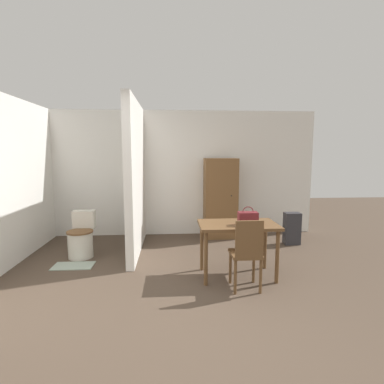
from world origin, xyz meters
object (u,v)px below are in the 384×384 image
Objects in this scene: wooden_chair at (247,252)px; handbag at (248,218)px; dining_table at (238,231)px; wooden_cabinet at (220,198)px; toilet at (81,238)px; space_heater at (292,228)px.

wooden_chair is 0.49m from handbag.
wooden_cabinet reaches higher than dining_table.
dining_table is 1.46× the size of toilet.
space_heater is at bearing -25.18° from wooden_cabinet.
handbag is (2.45, -1.05, 0.53)m from toilet.
handbag reaches higher than space_heater.
toilet is at bearing -158.03° from wooden_cabinet.
wooden_chair is at bearing -88.16° from dining_table.
wooden_chair is 1.25× the size of toilet.
dining_table is 0.66× the size of wooden_cabinet.
dining_table is at bearing -22.34° from toilet.
toilet is 2.86× the size of handbag.
space_heater is (1.21, 1.45, -0.53)m from handbag.
handbag reaches higher than wooden_chair.
handbag is 1.96m from space_heater.
wooden_chair reaches higher than space_heater.
dining_table is 1.77× the size of space_heater.
wooden_chair is 2.22m from space_heater.
wooden_chair is 0.57× the size of wooden_cabinet.
wooden_chair is (0.01, -0.43, -0.15)m from dining_table.
dining_table is 4.17× the size of handbag.
space_heater is at bearing 6.19° from toilet.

